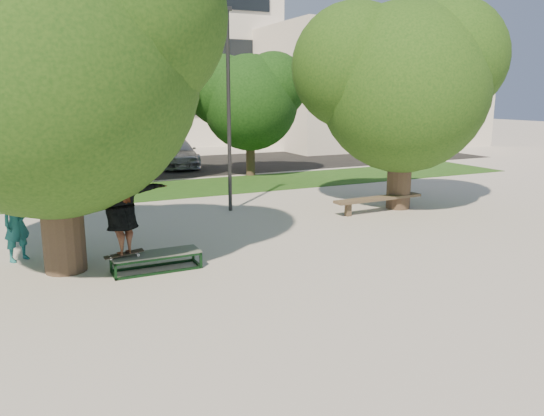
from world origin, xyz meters
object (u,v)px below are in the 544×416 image
grind_box (156,262)px  tree_left (42,50)px  car_grey (91,160)px  car_dark (39,163)px  bench (378,200)px  tree_right (400,78)px  lamppost (229,109)px  car_silver_b (176,153)px  bystander (16,223)px  car_silver_a (43,161)px

grind_box → tree_left: bearing=153.8°
tree_left → car_grey: 13.93m
car_dark → grind_box: bearing=-86.7°
bench → tree_right: bearing=17.3°
bench → lamppost: bearing=149.1°
lamppost → car_silver_b: 11.34m
car_silver_b → grind_box: bearing=-99.4°
bystander → car_silver_a: bearing=49.1°
tree_left → bystander: 3.81m
tree_right → car_grey: (-7.92, 11.25, -3.36)m
grind_box → car_silver_a: 14.67m
car_silver_a → tree_right: bearing=-46.5°
tree_left → lamppost: 6.70m
car_dark → car_grey: bearing=0.6°
car_silver_a → car_grey: bearing=-10.2°
car_grey → car_silver_b: car_grey is taller
grind_box → car_silver_b: size_ratio=0.38×
tree_left → car_grey: bearing=80.2°
bystander → grind_box: bearing=-73.4°
lamppost → car_silver_b: bearing=83.2°
bystander → car_dark: bearing=49.9°
car_silver_a → car_silver_b: (6.24, 1.18, -0.06)m
car_grey → grind_box: bearing=-85.2°
tree_left → tree_right: (10.21, 1.99, -0.33)m
car_dark → car_silver_b: size_ratio=0.97×
tree_left → car_silver_a: (0.35, 13.71, -3.68)m
tree_right → bystander: size_ratio=3.80×
tree_left → bench: bearing=10.2°
grind_box → car_dark: bearing=96.7°
lamppost → bench: lamppost is taller
tree_left → lamppost: tree_left is taller
grind_box → car_grey: (0.50, 14.12, 0.55)m
car_silver_a → car_dark: size_ratio=0.96×
car_dark → bench: bearing=-54.5°
lamppost → tree_right: bearing=-21.3°
car_grey → car_silver_a: bearing=173.3°
bench → car_silver_b: size_ratio=0.66×
car_dark → tree_left: bearing=-94.1°
lamppost → car_silver_b: (1.30, 10.99, -2.47)m
lamppost → bystander: bearing=-155.2°
grind_box → bench: bearing=18.7°
grind_box → bystander: 3.32m
tree_left → tree_right: size_ratio=1.09×
bench → car_dark: car_dark is taller
lamppost → car_grey: 10.10m
tree_left → bystander: size_ratio=4.16×
bystander → lamppost: bearing=-11.0°
bench → car_silver_b: car_silver_b is taller
tree_right → grind_box: size_ratio=3.62×
tree_right → bench: 3.80m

